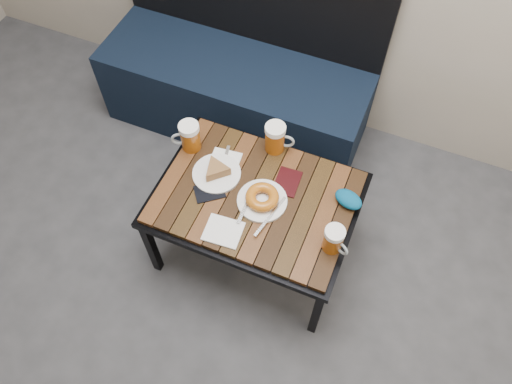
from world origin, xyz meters
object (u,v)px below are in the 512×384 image
at_px(beer_mug_left, 190,136).
at_px(beer_mug_centre, 276,138).
at_px(passport_burgundy, 287,182).
at_px(knit_pouch, 348,199).
at_px(cafe_table, 256,201).
at_px(plate_pie, 216,171).
at_px(beer_mug_right, 334,240).
at_px(passport_navy, 210,192).
at_px(bench, 237,86).
at_px(plate_bagel, 262,199).

xyz_separation_m(beer_mug_left, beer_mug_centre, (0.35, 0.13, 0.00)).
distance_m(passport_burgundy, knit_pouch, 0.27).
distance_m(cafe_table, beer_mug_centre, 0.29).
relative_size(beer_mug_left, passport_burgundy, 1.04).
bearing_deg(plate_pie, beer_mug_right, -13.89).
bearing_deg(passport_navy, beer_mug_left, -174.19).
distance_m(bench, knit_pouch, 1.00).
bearing_deg(beer_mug_left, beer_mug_centre, 174.08).
height_order(cafe_table, plate_pie, plate_pie).
relative_size(bench, knit_pouch, 11.65).
height_order(cafe_table, plate_bagel, plate_bagel).
height_order(bench, passport_navy, bench).
bearing_deg(knit_pouch, beer_mug_left, 179.02).
xyz_separation_m(cafe_table, passport_burgundy, (0.10, 0.11, 0.05)).
height_order(beer_mug_centre, beer_mug_right, beer_mug_centre).
distance_m(beer_mug_right, plate_pie, 0.58).
relative_size(passport_navy, knit_pouch, 1.02).
xyz_separation_m(bench, plate_pie, (0.21, -0.68, 0.22)).
relative_size(passport_burgundy, knit_pouch, 1.14).
relative_size(cafe_table, passport_navy, 6.88).
bearing_deg(bench, beer_mug_right, -46.79).
relative_size(plate_pie, passport_burgundy, 1.51).
relative_size(plate_bagel, knit_pouch, 2.25).
bearing_deg(bench, passport_burgundy, -50.15).
height_order(cafe_table, passport_burgundy, passport_burgundy).
height_order(plate_pie, knit_pouch, plate_pie).
height_order(plate_pie, plate_bagel, same).
xyz_separation_m(bench, passport_burgundy, (0.51, -0.61, 0.20)).
bearing_deg(plate_bagel, beer_mug_centre, 100.58).
relative_size(beer_mug_centre, passport_burgundy, 1.05).
bearing_deg(beer_mug_left, bench, -112.72).
bearing_deg(beer_mug_left, knit_pouch, 151.80).
bearing_deg(cafe_table, plate_bagel, -27.77).
xyz_separation_m(bench, beer_mug_left, (0.05, -0.59, 0.27)).
height_order(plate_pie, passport_navy, plate_pie).
xyz_separation_m(beer_mug_right, passport_burgundy, (-0.27, 0.22, -0.06)).
relative_size(beer_mug_right, passport_burgundy, 0.92).
height_order(beer_mug_left, passport_navy, beer_mug_left).
distance_m(beer_mug_right, passport_burgundy, 0.35).
xyz_separation_m(plate_pie, plate_bagel, (0.23, -0.05, 0.00)).
distance_m(plate_pie, plate_bagel, 0.24).
bearing_deg(beer_mug_centre, knit_pouch, -33.84).
height_order(plate_bagel, passport_navy, plate_bagel).
distance_m(bench, plate_pie, 0.75).
height_order(beer_mug_centre, plate_pie, beer_mug_centre).
distance_m(cafe_table, beer_mug_right, 0.39).
bearing_deg(passport_burgundy, plate_bagel, -118.76).
bearing_deg(plate_pie, passport_burgundy, 15.06).
bearing_deg(cafe_table, passport_burgundy, 49.37).
relative_size(bench, plate_pie, 6.78).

